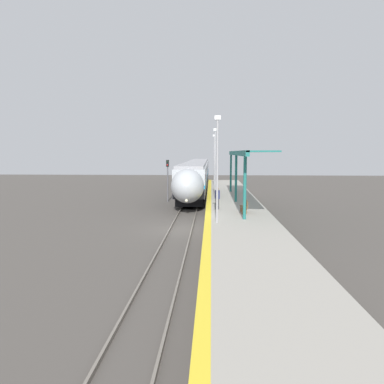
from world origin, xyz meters
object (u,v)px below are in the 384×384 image
at_px(person_waiting, 217,198).
at_px(lamppost_far, 214,158).
at_px(train, 196,174).
at_px(lamppost_near, 217,163).
at_px(railway_signal, 168,176).
at_px(lamppost_mid, 215,159).
at_px(platform_bench, 245,206).

bearing_deg(person_waiting, lamppost_far, 90.33).
bearing_deg(train, lamppost_near, -85.28).
xyz_separation_m(railway_signal, lamppost_near, (4.84, -16.62, 1.83)).
xyz_separation_m(train, railway_signal, (-2.52, -11.42, 0.41)).
relative_size(railway_signal, lamppost_near, 0.70).
height_order(train, person_waiting, train).
bearing_deg(train, lamppost_far, -65.91).
bearing_deg(lamppost_far, person_waiting, -89.67).
bearing_deg(lamppost_far, train, 114.09).
bearing_deg(person_waiting, railway_signal, 113.50).
distance_m(person_waiting, lamppost_far, 17.80).
bearing_deg(person_waiting, lamppost_mid, 90.93).
relative_size(railway_signal, lamppost_mid, 0.70).
height_order(train, lamppost_mid, lamppost_mid).
distance_m(train, railway_signal, 11.70).
xyz_separation_m(platform_bench, lamppost_far, (-1.95, 19.22, 3.04)).
distance_m(person_waiting, lamppost_near, 5.91).
height_order(platform_bench, lamppost_near, lamppost_near).
height_order(platform_bench, lamppost_mid, lamppost_mid).
bearing_deg(lamppost_near, lamppost_mid, 90.00).
height_order(platform_bench, lamppost_far, lamppost_far).
distance_m(platform_bench, railway_signal, 14.70).
bearing_deg(train, lamppost_mid, -82.06).
bearing_deg(person_waiting, train, 96.06).
xyz_separation_m(train, platform_bench, (4.27, -24.40, -0.79)).
xyz_separation_m(person_waiting, lamppost_near, (-0.10, -5.26, 2.69)).
bearing_deg(lamppost_mid, platform_bench, -75.93).
xyz_separation_m(train, lamppost_mid, (2.32, -16.61, 2.25)).
height_order(lamppost_near, lamppost_mid, same).
bearing_deg(lamppost_near, person_waiting, 88.90).
distance_m(platform_bench, lamppost_far, 19.55).
relative_size(train, lamppost_near, 6.64).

